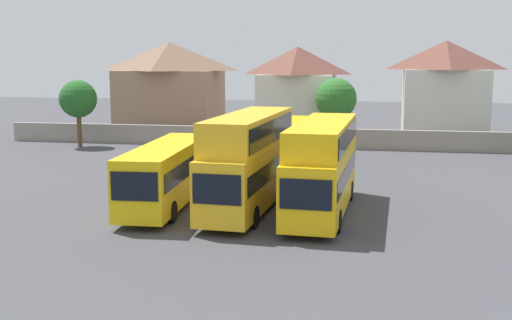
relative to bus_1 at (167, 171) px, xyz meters
name	(u,v)px	position (x,y,z in m)	size (l,w,h in m)	color
ground	(290,158)	(4.37, 18.03, -1.93)	(140.00, 140.00, 0.00)	#424247
depot_boundary_wall	(300,138)	(4.37, 24.22, -1.03)	(56.00, 0.50, 1.80)	gray
bus_1	(167,171)	(0.00, 0.00, 0.00)	(3.18, 11.46, 3.38)	yellow
bus_2	(249,157)	(4.55, 0.00, 0.94)	(3.18, 11.40, 5.11)	yellow
bus_3	(322,162)	(8.45, 0.00, 0.77)	(3.03, 11.69, 4.78)	yellow
bus_4	(247,138)	(1.52, 14.53, 0.09)	(3.30, 12.16, 3.55)	gold
bus_5	(301,141)	(5.68, 14.03, -0.01)	(2.69, 10.84, 3.36)	yellow
house_terrace_left	(170,88)	(-10.15, 31.57, 2.99)	(10.48, 8.09, 9.64)	#9E7A60
house_terrace_centre	(297,92)	(3.23, 31.41, 2.74)	(7.66, 7.71, 9.15)	silver
house_terrace_right	(444,91)	(17.42, 30.98, 2.99)	(8.05, 6.97, 9.65)	silver
tree_left_of_lot	(336,99)	(7.40, 26.72, 2.34)	(3.80, 3.80, 6.20)	brown
tree_right_of_lot	(78,99)	(-15.41, 21.22, 2.40)	(3.39, 3.39, 6.06)	brown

